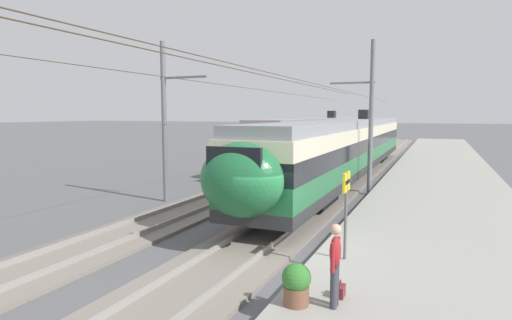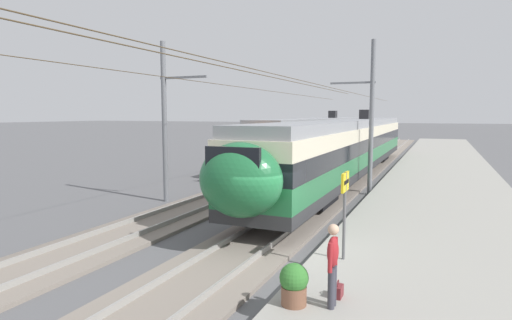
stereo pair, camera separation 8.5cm
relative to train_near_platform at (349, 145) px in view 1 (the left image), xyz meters
name	(u,v)px [view 1 (the left image)]	position (x,y,z in m)	size (l,w,h in m)	color
ground_plane	(289,259)	(-15.93, -1.45, -2.23)	(400.00, 400.00, 0.00)	#565659
platform_slab	(444,275)	(-15.93, -5.57, -2.04)	(120.00, 6.57, 0.39)	gray
track_near	(244,251)	(-15.93, 0.00, -2.16)	(120.00, 3.00, 0.28)	slate
track_far	(126,234)	(-15.93, 4.54, -2.16)	(120.00, 3.00, 0.28)	slate
train_near_platform	(349,145)	(0.00, 0.00, 0.00)	(33.76, 2.88, 4.27)	#2D2D30
train_far_track	(318,137)	(9.29, 4.54, 0.00)	(29.72, 2.91, 4.27)	#2D2D30
catenary_mast_mid	(368,115)	(-4.79, -1.88, 1.93)	(48.86, 2.34, 7.99)	slate
catenary_mast_far_side	(167,118)	(-10.54, 6.55, 1.78)	(48.86, 2.49, 7.60)	slate
platform_sign	(346,196)	(-16.35, -3.14, -0.14)	(0.70, 0.08, 2.32)	#59595B
passenger_walking	(335,261)	(-19.21, -3.52, -0.90)	(0.53, 0.22, 1.69)	#383842
handbag_beside_passenger	(340,291)	(-18.71, -3.53, -1.71)	(0.32, 0.18, 0.38)	maroon
potted_plant_platform_edge	(296,282)	(-19.42, -2.80, -1.38)	(0.59, 0.59, 0.86)	brown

